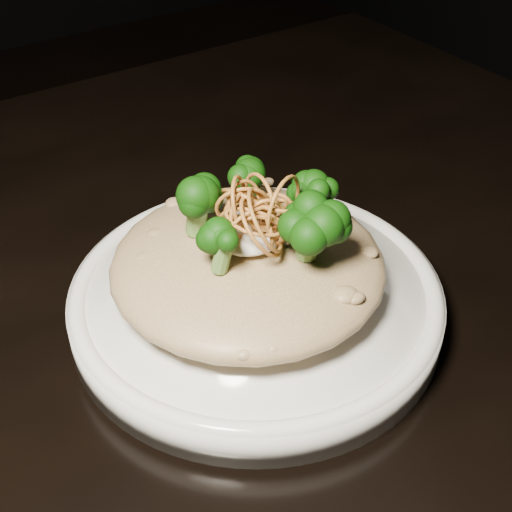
{
  "coord_description": "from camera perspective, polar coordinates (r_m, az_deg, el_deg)",
  "views": [
    {
      "loc": [
        -0.14,
        -0.37,
        1.1
      ],
      "look_at": [
        0.07,
        -0.05,
        0.81
      ],
      "focal_mm": 50.0,
      "sensor_mm": 36.0,
      "label": 1
    }
  ],
  "objects": [
    {
      "name": "table",
      "position": [
        0.58,
        -8.97,
        -10.57
      ],
      "size": [
        1.1,
        0.8,
        0.75
      ],
      "color": "black",
      "rests_on": "ground"
    },
    {
      "name": "plate",
      "position": [
        0.51,
        -0.0,
        -3.71
      ],
      "size": [
        0.26,
        0.26,
        0.03
      ],
      "primitive_type": "cylinder",
      "color": "white",
      "rests_on": "table"
    },
    {
      "name": "risotto",
      "position": [
        0.49,
        -0.66,
        -0.65
      ],
      "size": [
        0.19,
        0.19,
        0.04
      ],
      "primitive_type": "ellipsoid",
      "color": "brown",
      "rests_on": "plate"
    },
    {
      "name": "broccoli",
      "position": [
        0.46,
        0.07,
        3.28
      ],
      "size": [
        0.11,
        0.11,
        0.04
      ],
      "primitive_type": null,
      "color": "black",
      "rests_on": "risotto"
    },
    {
      "name": "cheese",
      "position": [
        0.47,
        -0.7,
        1.86
      ],
      "size": [
        0.05,
        0.05,
        0.01
      ],
      "primitive_type": "ellipsoid",
      "color": "white",
      "rests_on": "risotto"
    },
    {
      "name": "shallots",
      "position": [
        0.45,
        0.31,
        4.22
      ],
      "size": [
        0.06,
        0.06,
        0.04
      ],
      "primitive_type": null,
      "color": "brown",
      "rests_on": "cheese"
    }
  ]
}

